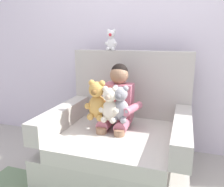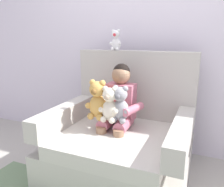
{
  "view_description": "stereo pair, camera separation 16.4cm",
  "coord_description": "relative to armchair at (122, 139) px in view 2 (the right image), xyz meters",
  "views": [
    {
      "loc": [
        0.52,
        -1.8,
        1.23
      ],
      "look_at": [
        -0.05,
        -0.05,
        0.78
      ],
      "focal_mm": 36.12,
      "sensor_mm": 36.0,
      "label": 1
    },
    {
      "loc": [
        0.67,
        -1.74,
        1.23
      ],
      "look_at": [
        -0.05,
        -0.05,
        0.78
      ],
      "focal_mm": 36.12,
      "sensor_mm": 36.0,
      "label": 2
    }
  ],
  "objects": [
    {
      "name": "ground_plane",
      "position": [
        0.0,
        -0.06,
        -0.32
      ],
      "size": [
        8.0,
        8.0,
        0.0
      ],
      "primitive_type": "plane",
      "color": "#ADA89E"
    },
    {
      "name": "back_wall",
      "position": [
        0.0,
        0.65,
        0.98
      ],
      "size": [
        6.0,
        0.1,
        2.6
      ],
      "primitive_type": "cube",
      "color": "silver",
      "rests_on": "ground"
    },
    {
      "name": "armchair",
      "position": [
        0.0,
        0.0,
        0.0
      ],
      "size": [
        1.21,
        1.04,
        1.11
      ],
      "color": "#BCB7AD",
      "rests_on": "ground"
    },
    {
      "name": "seated_child",
      "position": [
        -0.05,
        0.03,
        0.32
      ],
      "size": [
        0.45,
        0.39,
        0.82
      ],
      "rotation": [
        0.0,
        0.0,
        -0.02
      ],
      "color": "#C66B7F",
      "rests_on": "armchair"
    },
    {
      "name": "plush_cream",
      "position": [
        -0.06,
        -0.13,
        0.36
      ],
      "size": [
        0.18,
        0.15,
        0.31
      ],
      "rotation": [
        0.0,
        0.0,
        -0.22
      ],
      "color": "silver",
      "rests_on": "armchair"
    },
    {
      "name": "plush_grey",
      "position": [
        0.02,
        -0.1,
        0.36
      ],
      "size": [
        0.19,
        0.15,
        0.32
      ],
      "rotation": [
        0.0,
        0.0,
        0.3
      ],
      "color": "#9E9EA3",
      "rests_on": "armchair"
    },
    {
      "name": "plush_honey",
      "position": [
        -0.19,
        -0.11,
        0.38
      ],
      "size": [
        0.21,
        0.17,
        0.35
      ],
      "rotation": [
        0.0,
        0.0,
        0.15
      ],
      "color": "gold",
      "rests_on": "armchair"
    },
    {
      "name": "plush_white_on_backrest",
      "position": [
        -0.22,
        0.38,
        0.88
      ],
      "size": [
        0.13,
        0.1,
        0.21
      ],
      "rotation": [
        0.0,
        0.0,
        0.24
      ],
      "color": "white",
      "rests_on": "armchair"
    }
  ]
}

